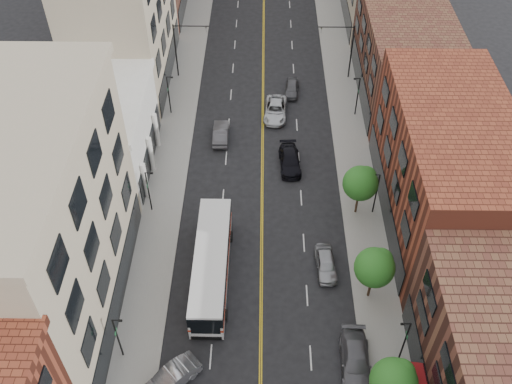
{
  "coord_description": "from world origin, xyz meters",
  "views": [
    {
      "loc": [
        -0.05,
        -14.99,
        41.46
      ],
      "look_at": [
        -0.56,
        21.73,
        5.0
      ],
      "focal_mm": 40.0,
      "sensor_mm": 36.0,
      "label": 1
    }
  ],
  "objects_px": {
    "car_parked_mid": "(355,361)",
    "car_parked_far": "(326,264)",
    "car_lane_b": "(275,110)",
    "city_bus": "(211,263)",
    "car_angle_b": "(171,379)",
    "car_lane_behind": "(221,133)",
    "car_lane_a": "(290,161)",
    "car_lane_c": "(292,88)"
  },
  "relations": [
    {
      "from": "car_parked_far",
      "to": "city_bus",
      "type": "bearing_deg",
      "value": -177.79
    },
    {
      "from": "car_angle_b",
      "to": "car_lane_c",
      "type": "xyz_separation_m",
      "value": [
        10.41,
        38.78,
        -0.11
      ]
    },
    {
      "from": "car_parked_mid",
      "to": "car_lane_a",
      "type": "xyz_separation_m",
      "value": [
        -4.46,
        23.5,
        -0.05
      ]
    },
    {
      "from": "car_parked_mid",
      "to": "car_parked_far",
      "type": "bearing_deg",
      "value": 101.01
    },
    {
      "from": "car_lane_c",
      "to": "car_parked_mid",
      "type": "bearing_deg",
      "value": -78.73
    },
    {
      "from": "car_lane_a",
      "to": "car_lane_b",
      "type": "bearing_deg",
      "value": 95.34
    },
    {
      "from": "car_lane_behind",
      "to": "car_lane_c",
      "type": "height_order",
      "value": "car_lane_behind"
    },
    {
      "from": "car_lane_behind",
      "to": "car_lane_b",
      "type": "bearing_deg",
      "value": -145.64
    },
    {
      "from": "car_lane_b",
      "to": "car_lane_behind",
      "type": "bearing_deg",
      "value": -140.67
    },
    {
      "from": "car_parked_far",
      "to": "car_lane_a",
      "type": "height_order",
      "value": "car_lane_a"
    },
    {
      "from": "car_angle_b",
      "to": "car_lane_behind",
      "type": "xyz_separation_m",
      "value": [
        2.09,
        29.75,
        -0.03
      ]
    },
    {
      "from": "car_angle_b",
      "to": "car_lane_b",
      "type": "height_order",
      "value": "car_angle_b"
    },
    {
      "from": "car_lane_a",
      "to": "car_parked_mid",
      "type": "bearing_deg",
      "value": -83.02
    },
    {
      "from": "car_lane_a",
      "to": "car_lane_c",
      "type": "xyz_separation_m",
      "value": [
        0.63,
        13.61,
        -0.07
      ]
    },
    {
      "from": "car_angle_b",
      "to": "car_parked_mid",
      "type": "relative_size",
      "value": 0.87
    },
    {
      "from": "city_bus",
      "to": "car_parked_far",
      "type": "bearing_deg",
      "value": 6.01
    },
    {
      "from": "car_lane_b",
      "to": "city_bus",
      "type": "bearing_deg",
      "value": -99.84
    },
    {
      "from": "city_bus",
      "to": "car_parked_mid",
      "type": "relative_size",
      "value": 2.31
    },
    {
      "from": "car_angle_b",
      "to": "car_lane_b",
      "type": "distance_m",
      "value": 35.19
    },
    {
      "from": "car_lane_c",
      "to": "city_bus",
      "type": "bearing_deg",
      "value": -100.2
    },
    {
      "from": "car_lane_c",
      "to": "car_lane_b",
      "type": "bearing_deg",
      "value": -108.93
    },
    {
      "from": "car_lane_b",
      "to": "car_lane_a",
      "type": "bearing_deg",
      "value": -76.93
    },
    {
      "from": "city_bus",
      "to": "car_lane_b",
      "type": "distance_m",
      "value": 24.69
    },
    {
      "from": "car_angle_b",
      "to": "car_lane_behind",
      "type": "bearing_deg",
      "value": 133.06
    },
    {
      "from": "city_bus",
      "to": "car_lane_a",
      "type": "xyz_separation_m",
      "value": [
        7.33,
        14.94,
        -1.18
      ]
    },
    {
      "from": "car_angle_b",
      "to": "car_parked_mid",
      "type": "bearing_deg",
      "value": 53.78
    },
    {
      "from": "car_parked_mid",
      "to": "car_lane_a",
      "type": "bearing_deg",
      "value": 102.26
    },
    {
      "from": "car_angle_b",
      "to": "car_parked_mid",
      "type": "distance_m",
      "value": 14.33
    },
    {
      "from": "car_parked_mid",
      "to": "car_lane_behind",
      "type": "height_order",
      "value": "car_parked_mid"
    },
    {
      "from": "city_bus",
      "to": "car_lane_c",
      "type": "relative_size",
      "value": 3.17
    },
    {
      "from": "city_bus",
      "to": "car_parked_mid",
      "type": "distance_m",
      "value": 14.61
    },
    {
      "from": "car_lane_behind",
      "to": "car_lane_c",
      "type": "relative_size",
      "value": 1.15
    },
    {
      "from": "car_parked_far",
      "to": "car_lane_b",
      "type": "relative_size",
      "value": 0.78
    },
    {
      "from": "car_lane_behind",
      "to": "car_angle_b",
      "type": "bearing_deg",
      "value": 84.99
    },
    {
      "from": "city_bus",
      "to": "car_angle_b",
      "type": "xyz_separation_m",
      "value": [
        -2.45,
        -10.24,
        -1.14
      ]
    },
    {
      "from": "car_parked_far",
      "to": "car_lane_behind",
      "type": "height_order",
      "value": "car_lane_behind"
    },
    {
      "from": "car_parked_mid",
      "to": "car_lane_b",
      "type": "bearing_deg",
      "value": 101.81
    },
    {
      "from": "car_lane_a",
      "to": "car_angle_b",
      "type": "bearing_deg",
      "value": -114.98
    },
    {
      "from": "car_parked_mid",
      "to": "car_lane_a",
      "type": "distance_m",
      "value": 23.92
    },
    {
      "from": "city_bus",
      "to": "car_lane_a",
      "type": "height_order",
      "value": "city_bus"
    },
    {
      "from": "city_bus",
      "to": "car_lane_a",
      "type": "bearing_deg",
      "value": 64.16
    },
    {
      "from": "car_angle_b",
      "to": "car_lane_a",
      "type": "xyz_separation_m",
      "value": [
        9.78,
        25.18,
        -0.04
      ]
    }
  ]
}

